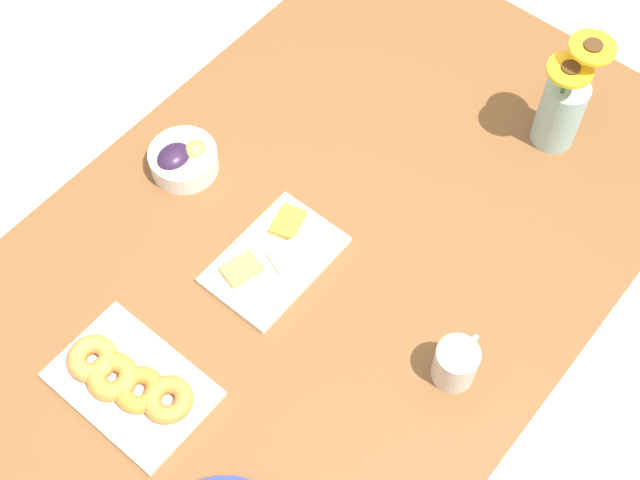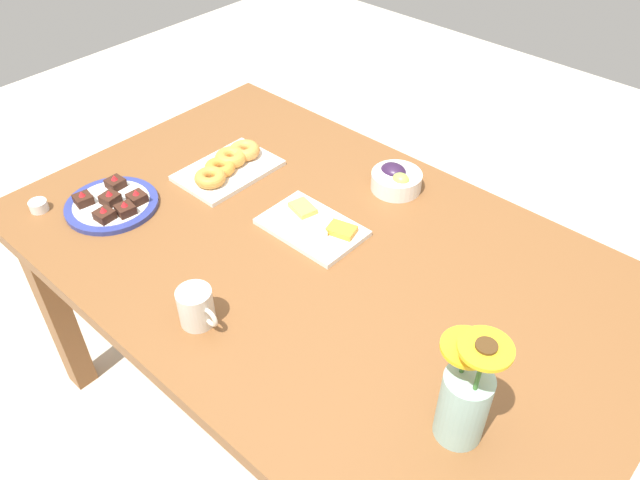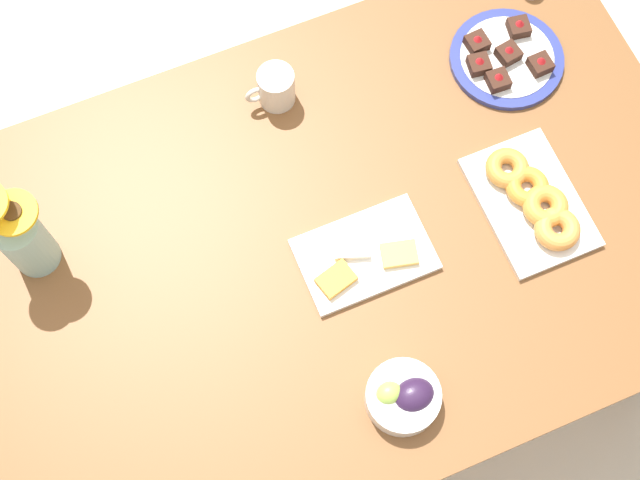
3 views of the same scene
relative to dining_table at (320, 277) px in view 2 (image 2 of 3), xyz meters
The scene contains 9 objects.
ground_plane 0.65m from the dining_table, ahead, with size 6.00×6.00×0.00m, color beige.
dining_table is the anchor object (origin of this frame).
coffee_mug 0.37m from the dining_table, 97.31° to the right, with size 0.11×0.08×0.09m.
grape_bowl 0.36m from the dining_table, 94.20° to the left, with size 0.14×0.14×0.07m.
cheese_platter 0.13m from the dining_table, 143.46° to the left, with size 0.26×0.17×0.03m.
croissant_platter 0.45m from the dining_table, 169.45° to the left, with size 0.19×0.28×0.05m.
jam_cup_honey 0.77m from the dining_table, 150.51° to the right, with size 0.05×0.05×0.03m.
dessert_plate 0.59m from the dining_table, 155.79° to the right, with size 0.25×0.25×0.05m.
flower_vase 0.59m from the dining_table, 20.73° to the right, with size 0.13×0.11×0.27m.
Camera 2 is at (0.77, -0.85, 1.77)m, focal length 35.00 mm.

